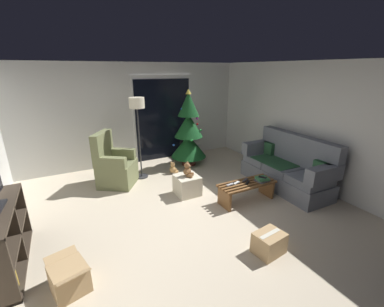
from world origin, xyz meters
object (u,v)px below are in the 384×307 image
at_px(remote_graphite, 245,180).
at_px(cardboard_box_taped_mid_floor, 269,243).
at_px(remote_white, 236,183).
at_px(teddy_bear_chestnut, 188,170).
at_px(remote_black, 248,183).
at_px(ottoman, 187,185).
at_px(cardboard_box_open_near_shelf, 69,278).
at_px(armchair, 115,167).
at_px(floor_lamp, 137,111).
at_px(coffee_table, 247,189).
at_px(christmas_tree, 189,132).
at_px(cell_phone, 263,177).
at_px(couch, 287,168).
at_px(remote_silver, 230,185).
at_px(teddy_bear_honey_by_tree, 173,168).
at_px(book_stack, 262,179).

relative_size(remote_graphite, cardboard_box_taped_mid_floor, 0.37).
relative_size(remote_white, teddy_bear_chestnut, 0.55).
relative_size(remote_black, ottoman, 0.35).
distance_m(teddy_bear_chestnut, cardboard_box_open_near_shelf, 2.62).
bearing_deg(armchair, floor_lamp, 10.54).
distance_m(coffee_table, cardboard_box_open_near_shelf, 3.09).
xyz_separation_m(coffee_table, remote_black, (-0.00, -0.02, 0.13)).
distance_m(remote_white, ottoman, 0.97).
bearing_deg(christmas_tree, remote_white, -92.72).
height_order(cardboard_box_open_near_shelf, cardboard_box_taped_mid_floor, cardboard_box_open_near_shelf).
bearing_deg(cell_phone, remote_graphite, 118.14).
height_order(couch, cardboard_box_taped_mid_floor, couch).
xyz_separation_m(ottoman, teddy_bear_chestnut, (0.01, -0.01, 0.31)).
bearing_deg(coffee_table, armchair, 137.26).
xyz_separation_m(remote_silver, teddy_bear_honey_by_tree, (-0.36, 1.77, -0.26)).
xyz_separation_m(remote_black, christmas_tree, (-0.09, 2.20, 0.46)).
relative_size(coffee_table, cardboard_box_open_near_shelf, 1.87).
distance_m(couch, teddy_bear_honey_by_tree, 2.52).
relative_size(coffee_table, remote_black, 7.05).
relative_size(couch, christmas_tree, 1.03).
relative_size(book_stack, teddy_bear_honey_by_tree, 0.93).
distance_m(couch, cell_phone, 0.88).
bearing_deg(book_stack, remote_black, 169.47).
bearing_deg(christmas_tree, teddy_bear_honey_by_tree, -149.03).
height_order(remote_graphite, ottoman, remote_graphite).
bearing_deg(cardboard_box_open_near_shelf, book_stack, 10.64).
height_order(book_stack, ottoman, book_stack).
bearing_deg(remote_silver, cardboard_box_taped_mid_floor, -17.34).
bearing_deg(armchair, remote_white, -44.68).
xyz_separation_m(coffee_table, book_stack, (0.29, -0.07, 0.16)).
xyz_separation_m(remote_black, teddy_bear_honey_by_tree, (-0.69, 1.85, -0.26)).
height_order(coffee_table, armchair, armchair).
distance_m(remote_graphite, christmas_tree, 2.15).
relative_size(coffee_table, book_stack, 4.14).
bearing_deg(ottoman, remote_graphite, -36.79).
xyz_separation_m(christmas_tree, ottoman, (-0.76, -1.44, -0.65)).
bearing_deg(book_stack, cell_phone, -122.44).
relative_size(remote_white, floor_lamp, 0.09).
distance_m(cell_phone, ottoman, 1.43).
bearing_deg(cardboard_box_open_near_shelf, remote_white, 15.05).
bearing_deg(book_stack, floor_lamp, 129.89).
bearing_deg(armchair, christmas_tree, 9.99).
xyz_separation_m(book_stack, ottoman, (-1.14, 0.82, -0.21)).
height_order(cell_phone, christmas_tree, christmas_tree).
distance_m(christmas_tree, cardboard_box_open_near_shelf, 4.15).
bearing_deg(remote_black, remote_silver, 41.01).
relative_size(remote_white, remote_graphite, 1.00).
relative_size(remote_graphite, ottoman, 0.35).
relative_size(remote_black, armchair, 0.14).
relative_size(remote_white, remote_black, 1.00).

